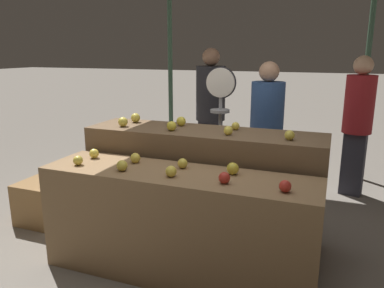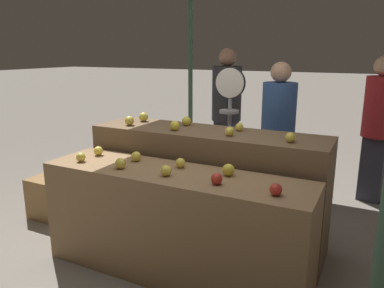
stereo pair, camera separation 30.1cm
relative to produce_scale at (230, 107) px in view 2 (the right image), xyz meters
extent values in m
plane|color=gray|center=(0.05, -1.26, -1.16)|extent=(60.00, 60.00, 0.00)
cylinder|color=#33513D|center=(-1.35, 1.76, 0.19)|extent=(0.07, 0.07, 2.69)
cube|color=olive|center=(0.05, -1.26, -0.74)|extent=(2.11, 0.55, 0.84)
cube|color=brown|center=(0.05, -0.66, -0.63)|extent=(2.11, 0.55, 1.04)
sphere|color=gold|center=(-0.75, -1.37, -0.28)|extent=(0.08, 0.08, 0.08)
sphere|color=gold|center=(-0.35, -1.37, -0.27)|extent=(0.08, 0.08, 0.08)
sphere|color=yellow|center=(0.05, -1.36, -0.28)|extent=(0.08, 0.08, 0.08)
sphere|color=#B72D23|center=(0.44, -1.36, -0.28)|extent=(0.08, 0.08, 0.08)
sphere|color=#B72D23|center=(0.85, -1.37, -0.28)|extent=(0.08, 0.08, 0.08)
sphere|color=yellow|center=(-0.75, -1.15, -0.28)|extent=(0.08, 0.08, 0.08)
sphere|color=yellow|center=(-0.36, -1.15, -0.28)|extent=(0.08, 0.08, 0.08)
sphere|color=yellow|center=(0.04, -1.14, -0.28)|extent=(0.08, 0.08, 0.08)
sphere|color=gold|center=(0.45, -1.15, -0.27)|extent=(0.09, 0.09, 0.09)
sphere|color=gold|center=(-0.70, -0.77, -0.07)|extent=(0.09, 0.09, 0.09)
sphere|color=gold|center=(-0.20, -0.78, -0.07)|extent=(0.09, 0.09, 0.09)
sphere|color=yellow|center=(0.30, -0.77, -0.07)|extent=(0.08, 0.08, 0.08)
sphere|color=gold|center=(0.80, -0.77, -0.07)|extent=(0.08, 0.08, 0.08)
sphere|color=gold|center=(-0.69, -0.54, -0.07)|extent=(0.09, 0.09, 0.09)
sphere|color=gold|center=(-0.21, -0.55, -0.07)|extent=(0.09, 0.09, 0.09)
sphere|color=yellow|center=(0.31, -0.55, -0.08)|extent=(0.07, 0.07, 0.07)
cylinder|color=#99999E|center=(0.00, 0.01, -0.44)|extent=(0.04, 0.04, 1.44)
cylinder|color=black|center=(0.00, 0.01, 0.25)|extent=(0.32, 0.01, 0.32)
cylinder|color=silver|center=(0.00, -0.01, 0.25)|extent=(0.30, 0.02, 0.30)
cylinder|color=#99999E|center=(0.00, -0.01, 0.03)|extent=(0.01, 0.01, 0.14)
cylinder|color=#99999E|center=(0.00, -0.01, -0.04)|extent=(0.20, 0.20, 0.03)
cube|color=#2D2D38|center=(0.43, 0.32, -0.78)|extent=(0.31, 0.26, 0.75)
cylinder|color=#2D4C84|center=(0.43, 0.32, -0.08)|extent=(0.47, 0.47, 0.65)
sphere|color=tan|center=(0.43, 0.32, 0.35)|extent=(0.21, 0.21, 0.21)
cube|color=#2D2D38|center=(-0.45, 1.05, -0.75)|extent=(0.30, 0.19, 0.82)
cylinder|color=#232328|center=(-0.45, 1.05, 0.02)|extent=(0.40, 0.40, 0.71)
sphere|color=#936B51|center=(-0.45, 1.05, 0.49)|extent=(0.23, 0.23, 0.23)
cube|color=#2D2D38|center=(1.37, 1.07, -0.77)|extent=(0.28, 0.20, 0.78)
cylinder|color=maroon|center=(1.37, 1.07, -0.04)|extent=(0.40, 0.40, 0.68)
cube|color=#9E7547|center=(-1.61, -0.90, -0.94)|extent=(0.43, 0.43, 0.43)
camera|label=1|loc=(1.10, -3.69, 0.56)|focal=35.00mm
camera|label=2|loc=(1.38, -3.57, 0.56)|focal=35.00mm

